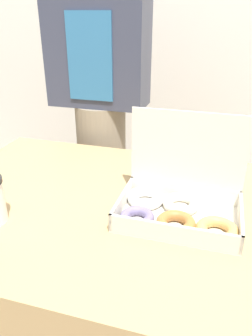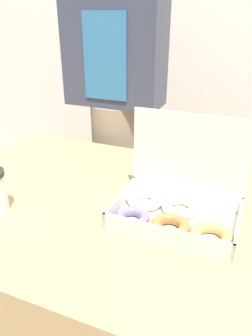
{
  "view_description": "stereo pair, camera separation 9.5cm",
  "coord_description": "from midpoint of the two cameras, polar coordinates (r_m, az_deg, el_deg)",
  "views": [
    {
      "loc": [
        0.33,
        -0.81,
        1.26
      ],
      "look_at": [
        0.09,
        0.01,
        0.85
      ],
      "focal_mm": 35.0,
      "sensor_mm": 36.0,
      "label": 1
    },
    {
      "loc": [
        0.42,
        -0.78,
        1.26
      ],
      "look_at": [
        0.09,
        0.01,
        0.85
      ],
      "focal_mm": 35.0,
      "sensor_mm": 36.0,
      "label": 2
    }
  ],
  "objects": [
    {
      "name": "table",
      "position": [
        1.25,
        -6.47,
        -20.1
      ],
      "size": [
        1.09,
        0.83,
        0.73
      ],
      "color": "tan",
      "rests_on": "ground_plane"
    },
    {
      "name": "donut_box",
      "position": [
        0.92,
        5.82,
        -6.32
      ],
      "size": [
        0.35,
        0.25,
        0.28
      ],
      "color": "silver",
      "rests_on": "table"
    },
    {
      "name": "person_customer",
      "position": [
        1.56,
        -6.31,
        10.98
      ],
      "size": [
        0.43,
        0.24,
        1.63
      ],
      "color": "gray",
      "rests_on": "ground_plane"
    },
    {
      "name": "wall_back",
      "position": [
        2.05,
        6.66,
        26.66
      ],
      "size": [
        10.0,
        0.05,
        2.6
      ],
      "color": "silver",
      "rests_on": "ground_plane"
    }
  ]
}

